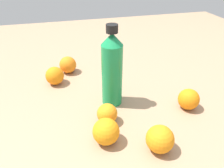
% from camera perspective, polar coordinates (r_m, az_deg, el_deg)
% --- Properties ---
extents(ground_plane, '(2.40, 2.40, 0.00)m').
position_cam_1_polar(ground_plane, '(0.85, 2.34, -4.90)').
color(ground_plane, '#9E7F60').
extents(water_bottle, '(0.08, 0.08, 0.30)m').
position_cam_1_polar(water_bottle, '(0.78, 0.00, 3.86)').
color(water_bottle, '#198C4C').
rests_on(water_bottle, ground_plane).
extents(orange_0, '(0.08, 0.08, 0.08)m').
position_cam_1_polar(orange_0, '(0.98, -14.71, 2.10)').
color(orange_0, orange).
rests_on(orange_0, ground_plane).
extents(orange_1, '(0.08, 0.08, 0.08)m').
position_cam_1_polar(orange_1, '(0.66, 12.39, -13.86)').
color(orange_1, orange).
rests_on(orange_1, ground_plane).
extents(orange_2, '(0.08, 0.08, 0.08)m').
position_cam_1_polar(orange_2, '(0.67, -1.57, -12.28)').
color(orange_2, orange).
rests_on(orange_2, ground_plane).
extents(orange_3, '(0.07, 0.07, 0.07)m').
position_cam_1_polar(orange_3, '(0.74, -1.27, -7.75)').
color(orange_3, orange).
rests_on(orange_3, ground_plane).
extents(orange_4, '(0.08, 0.08, 0.08)m').
position_cam_1_polar(orange_4, '(1.06, -11.44, 4.94)').
color(orange_4, orange).
rests_on(orange_4, ground_plane).
extents(orange_5, '(0.08, 0.08, 0.08)m').
position_cam_1_polar(orange_5, '(0.85, 19.36, -3.75)').
color(orange_5, orange).
rests_on(orange_5, ground_plane).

